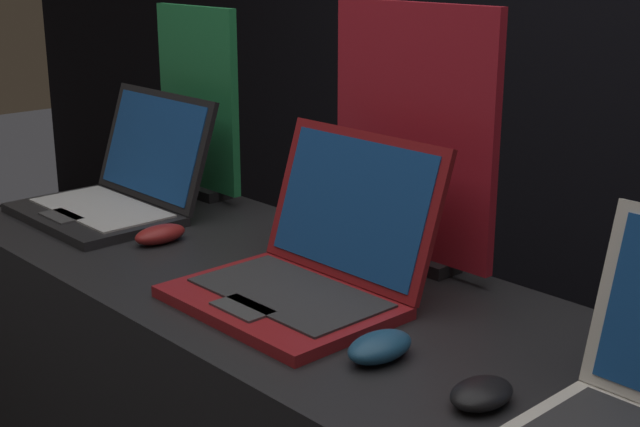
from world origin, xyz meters
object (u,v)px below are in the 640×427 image
(promo_stand_front, at_px, (198,107))
(mouse_middle, at_px, (380,347))
(mouse_back, at_px, (482,393))
(promo_stand_middle, at_px, (412,143))
(laptop_middle, at_px, (310,263))
(laptop_front, at_px, (118,187))
(mouse_front, at_px, (160,234))

(promo_stand_front, relative_size, mouse_middle, 3.93)
(mouse_back, bearing_deg, mouse_middle, -179.86)
(mouse_middle, xyz_separation_m, promo_stand_middle, (-0.25, 0.34, 0.22))
(laptop_middle, distance_m, promo_stand_middle, 0.31)
(laptop_middle, bearing_deg, promo_stand_middle, 90.00)
(laptop_front, distance_m, mouse_back, 1.12)
(promo_stand_front, bearing_deg, mouse_front, -48.66)
(laptop_front, distance_m, promo_stand_front, 0.28)
(mouse_front, xyz_separation_m, mouse_back, (0.86, -0.06, -0.00))
(promo_stand_front, xyz_separation_m, mouse_back, (1.11, -0.34, -0.20))
(promo_stand_front, relative_size, promo_stand_middle, 0.92)
(mouse_back, bearing_deg, laptop_front, 174.44)
(laptop_front, distance_m, laptop_middle, 0.67)
(promo_stand_front, distance_m, promo_stand_middle, 0.67)
(laptop_front, bearing_deg, mouse_back, -5.56)
(promo_stand_front, distance_m, laptop_middle, 0.74)
(laptop_middle, xyz_separation_m, mouse_middle, (0.25, -0.09, -0.04))
(promo_stand_front, bearing_deg, mouse_middle, -20.12)
(laptop_middle, xyz_separation_m, promo_stand_middle, (0.00, 0.26, 0.17))
(promo_stand_front, bearing_deg, promo_stand_middle, 0.45)
(mouse_front, relative_size, promo_stand_middle, 0.23)
(mouse_front, bearing_deg, laptop_middle, 3.56)
(laptop_front, height_order, mouse_middle, laptop_front)
(promo_stand_middle, bearing_deg, mouse_back, -38.23)
(laptop_middle, height_order, mouse_back, laptop_middle)
(mouse_front, height_order, mouse_back, mouse_front)
(laptop_front, bearing_deg, mouse_middle, -6.69)
(laptop_front, bearing_deg, laptop_middle, -1.89)
(mouse_front, height_order, mouse_middle, mouse_middle)
(mouse_back, bearing_deg, promo_stand_front, 163.06)
(laptop_middle, relative_size, mouse_middle, 3.28)
(laptop_middle, height_order, promo_stand_middle, promo_stand_middle)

